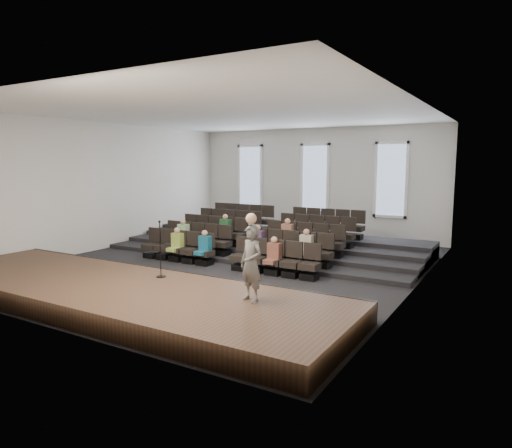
# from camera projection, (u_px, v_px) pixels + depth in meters

# --- Properties ---
(ground) EXTENTS (14.00, 14.00, 0.00)m
(ground) POSITION_uv_depth(u_px,v_px,m) (232.00, 264.00, 15.54)
(ground) COLOR black
(ground) RESTS_ON ground
(ceiling) EXTENTS (12.00, 14.00, 0.02)m
(ceiling) POSITION_uv_depth(u_px,v_px,m) (231.00, 114.00, 14.87)
(ceiling) COLOR white
(ceiling) RESTS_ON ground
(wall_back) EXTENTS (12.00, 0.04, 5.00)m
(wall_back) POSITION_uv_depth(u_px,v_px,m) (315.00, 183.00, 21.20)
(wall_back) COLOR silver
(wall_back) RESTS_ON ground
(wall_front) EXTENTS (12.00, 0.04, 5.00)m
(wall_front) POSITION_uv_depth(u_px,v_px,m) (40.00, 209.00, 9.22)
(wall_front) COLOR silver
(wall_front) RESTS_ON ground
(wall_left) EXTENTS (0.04, 14.00, 5.00)m
(wall_left) POSITION_uv_depth(u_px,v_px,m) (106.00, 186.00, 18.24)
(wall_left) COLOR silver
(wall_left) RESTS_ON ground
(wall_right) EXTENTS (0.04, 14.00, 5.00)m
(wall_right) POSITION_uv_depth(u_px,v_px,m) (420.00, 198.00, 12.17)
(wall_right) COLOR silver
(wall_right) RESTS_ON ground
(stage) EXTENTS (11.80, 3.60, 0.50)m
(stage) POSITION_uv_depth(u_px,v_px,m) (117.00, 294.00, 11.15)
(stage) COLOR #43281D
(stage) RESTS_ON ground
(stage_lip) EXTENTS (11.80, 0.06, 0.52)m
(stage_lip) POSITION_uv_depth(u_px,v_px,m) (166.00, 278.00, 12.67)
(stage_lip) COLOR black
(stage_lip) RESTS_ON ground
(risers) EXTENTS (11.80, 4.80, 0.60)m
(risers) POSITION_uv_depth(u_px,v_px,m) (276.00, 244.00, 18.22)
(risers) COLOR black
(risers) RESTS_ON ground
(seating_rows) EXTENTS (6.80, 4.70, 1.67)m
(seating_rows) POSITION_uv_depth(u_px,v_px,m) (255.00, 238.00, 16.76)
(seating_rows) COLOR black
(seating_rows) RESTS_ON ground
(windows) EXTENTS (8.44, 0.10, 3.24)m
(windows) POSITION_uv_depth(u_px,v_px,m) (315.00, 178.00, 21.11)
(windows) COLOR white
(windows) RESTS_ON wall_back
(audience) EXTENTS (5.45, 2.64, 1.10)m
(audience) POSITION_uv_depth(u_px,v_px,m) (237.00, 239.00, 15.71)
(audience) COLOR #98B448
(audience) RESTS_ON seating_rows
(speaker) EXTENTS (0.69, 0.55, 1.63)m
(speaker) POSITION_uv_depth(u_px,v_px,m) (251.00, 263.00, 9.64)
(speaker) COLOR #595754
(speaker) RESTS_ON stage
(mic_stand) EXTENTS (0.25, 0.25, 1.47)m
(mic_stand) POSITION_uv_depth(u_px,v_px,m) (161.00, 260.00, 11.72)
(mic_stand) COLOR black
(mic_stand) RESTS_ON stage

